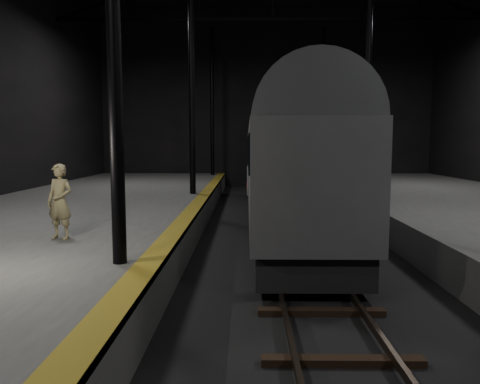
{
  "coord_description": "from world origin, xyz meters",
  "views": [
    {
      "loc": [
        -1.42,
        -12.58,
        3.25
      ],
      "look_at": [
        -1.58,
        -0.75,
        2.0
      ],
      "focal_mm": 35.0,
      "sensor_mm": 36.0,
      "label": 1
    }
  ],
  "objects": [
    {
      "name": "track",
      "position": [
        0.0,
        0.0,
        0.07
      ],
      "size": [
        2.4,
        43.0,
        0.24
      ],
      "color": "#3F3328",
      "rests_on": "ground"
    },
    {
      "name": "tactile_strip",
      "position": [
        -3.25,
        0.0,
        1.0
      ],
      "size": [
        0.5,
        43.8,
        0.01
      ],
      "primitive_type": "cube",
      "color": "olive",
      "rests_on": "platform_left"
    },
    {
      "name": "train",
      "position": [
        -0.0,
        5.68,
        2.78
      ],
      "size": [
        2.79,
        18.61,
        4.98
      ],
      "color": "#9A9CA1",
      "rests_on": "ground"
    },
    {
      "name": "platform_left",
      "position": [
        -7.5,
        0.0,
        0.5
      ],
      "size": [
        9.0,
        43.8,
        1.0
      ],
      "primitive_type": "cube",
      "color": "#494947",
      "rests_on": "ground"
    },
    {
      "name": "ground",
      "position": [
        0.0,
        0.0,
        0.0
      ],
      "size": [
        44.0,
        44.0,
        0.0
      ],
      "primitive_type": "plane",
      "color": "black",
      "rests_on": "ground"
    },
    {
      "name": "woman",
      "position": [
        -5.78,
        -1.81,
        1.88
      ],
      "size": [
        0.74,
        0.59,
        1.76
      ],
      "primitive_type": "imported",
      "rotation": [
        0.0,
        0.0,
        -0.29
      ],
      "color": "#928659",
      "rests_on": "platform_left"
    }
  ]
}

